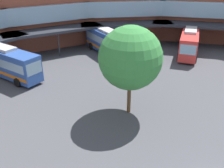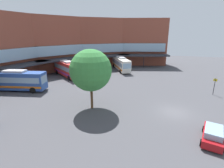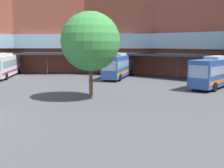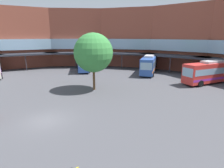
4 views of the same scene
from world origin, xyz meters
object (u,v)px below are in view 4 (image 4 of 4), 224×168
Objects in this scene: bus_3 at (211,72)px; bus_4 at (83,62)px; plaza_tree at (93,53)px; bus_1 at (149,64)px.

bus_3 is 0.96× the size of bus_4.
plaza_tree is at bearing 4.94° from bus_4.
bus_3 is at bearing 53.18° from bus_4.
plaza_tree is at bearing -23.03° from bus_1.
bus_4 reaches higher than bus_1.
bus_3 is (12.28, -3.63, -0.01)m from bus_1.
bus_1 reaches higher than bus_3.
bus_4 is 1.27× the size of plaza_tree.
plaza_tree reaches higher than bus_3.
bus_1 is at bearing -69.38° from bus_3.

